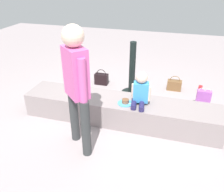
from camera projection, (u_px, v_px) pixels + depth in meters
The scene contains 12 objects.
ground_plane at pixel (120, 120), 3.62m from camera, with size 12.00×12.00×0.00m, color #A29596.
concrete_ledge at pixel (120, 110), 3.54m from camera, with size 2.90×0.55×0.36m, color gray.
child_seated at pixel (141, 91), 3.24m from camera, with size 0.28×0.33×0.48m.
adult_standing at pixel (76, 80), 2.65m from camera, with size 0.37×0.36×1.57m.
cake_plate at pixel (125, 102), 3.34m from camera, with size 0.22×0.22×0.07m.
gift_bag at pixel (203, 99), 3.86m from camera, with size 0.22×0.09×0.37m.
railing_post at pixel (132, 76), 4.22m from camera, with size 0.36×0.36×0.98m.
water_bottle_near_gift at pixel (89, 93), 4.23m from camera, with size 0.07×0.07×0.20m.
party_cup_red at pixel (200, 89), 4.44m from camera, with size 0.07×0.07×0.12m, color red.
cake_box_white at pixel (147, 104), 3.94m from camera, with size 0.32×0.29×0.10m, color white.
handbag_black_leather at pixel (101, 79), 4.71m from camera, with size 0.26×0.13×0.32m.
handbag_brown_canvas at pixel (174, 85), 4.49m from camera, with size 0.27×0.14×0.29m.
Camera 1 is at (0.73, -2.92, 2.05)m, focal length 37.62 mm.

